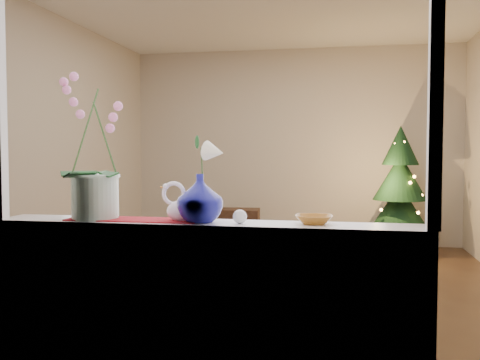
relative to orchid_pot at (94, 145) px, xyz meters
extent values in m
plane|color=#372216|center=(0.60, 2.36, -1.31)|extent=(5.00, 5.00, 0.00)
cube|color=#BFB4A7|center=(0.60, 4.86, 0.04)|extent=(4.50, 0.10, 2.70)
cube|color=#BFB4A7|center=(0.60, -0.14, 0.04)|extent=(4.50, 0.10, 2.70)
cube|color=#BFB4A7|center=(-1.65, 2.36, 0.04)|extent=(0.10, 5.00, 2.70)
cube|color=white|center=(0.60, -0.10, -0.87)|extent=(2.20, 0.08, 0.88)
cube|color=white|center=(0.60, -0.01, -0.41)|extent=(2.20, 0.26, 0.04)
cube|color=maroon|center=(0.22, -0.01, -0.38)|extent=(0.70, 0.20, 0.01)
imported|color=#0C0C5F|center=(0.58, -0.03, -0.25)|extent=(0.35, 0.35, 0.28)
sphere|color=silver|center=(0.78, -0.04, -0.35)|extent=(0.09, 0.09, 0.07)
imported|color=#9B6120|center=(1.14, 0.01, -0.37)|extent=(0.16, 0.16, 0.04)
cube|color=black|center=(-0.13, 4.08, -1.04)|extent=(0.75, 0.41, 0.54)
camera|label=1|loc=(1.28, -2.61, -0.03)|focal=40.00mm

